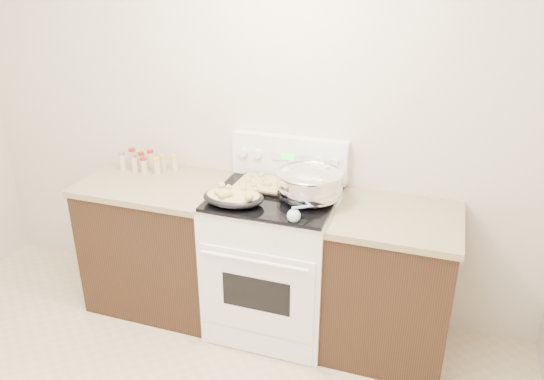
% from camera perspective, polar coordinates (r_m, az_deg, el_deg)
% --- Properties ---
extents(room_shell, '(4.10, 3.60, 2.75)m').
position_cam_1_polar(room_shell, '(1.93, -23.67, 4.77)').
color(room_shell, beige).
rests_on(room_shell, ground).
extents(counter_left, '(0.93, 0.67, 0.92)m').
position_cam_1_polar(counter_left, '(3.74, -11.87, -5.52)').
color(counter_left, black).
rests_on(counter_left, ground).
extents(counter_right, '(0.73, 0.67, 0.92)m').
position_cam_1_polar(counter_right, '(3.31, 12.57, -9.81)').
color(counter_right, black).
rests_on(counter_right, ground).
extents(kitchen_range, '(0.78, 0.73, 1.22)m').
position_cam_1_polar(kitchen_range, '(3.41, 0.30, -7.49)').
color(kitchen_range, white).
rests_on(kitchen_range, ground).
extents(mixing_bowl, '(0.47, 0.47, 0.24)m').
position_cam_1_polar(mixing_bowl, '(3.11, 4.03, 0.51)').
color(mixing_bowl, silver).
rests_on(mixing_bowl, kitchen_range).
extents(roasting_pan, '(0.38, 0.28, 0.11)m').
position_cam_1_polar(roasting_pan, '(3.08, -4.20, -0.70)').
color(roasting_pan, black).
rests_on(roasting_pan, kitchen_range).
extents(baking_sheet, '(0.41, 0.29, 0.06)m').
position_cam_1_polar(baking_sheet, '(3.30, -0.61, 0.57)').
color(baking_sheet, black).
rests_on(baking_sheet, kitchen_range).
extents(wooden_spoon, '(0.05, 0.26, 0.04)m').
position_cam_1_polar(wooden_spoon, '(3.15, -1.71, -0.80)').
color(wooden_spoon, tan).
rests_on(wooden_spoon, kitchen_range).
extents(blue_ladle, '(0.17, 0.24, 0.09)m').
position_cam_1_polar(blue_ladle, '(2.90, 2.57, -2.66)').
color(blue_ladle, '#82B3C3').
rests_on(blue_ladle, kitchen_range).
extents(spice_jars, '(0.38, 0.15, 0.13)m').
position_cam_1_polar(spice_jars, '(3.72, -13.42, 3.00)').
color(spice_jars, '#BFB28C').
rests_on(spice_jars, counter_left).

